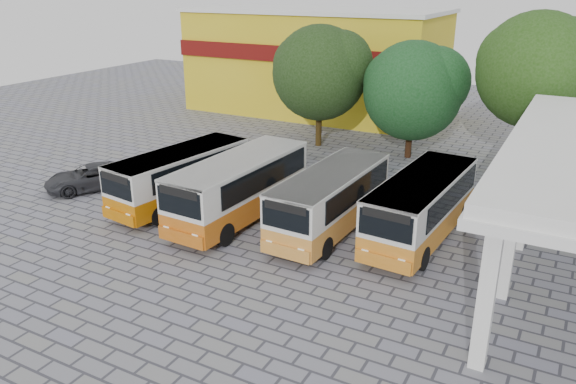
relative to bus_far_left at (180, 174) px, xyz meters
The scene contains 10 objects.
ground 8.37m from the bus_far_left, 24.36° to the right, with size 90.00×90.00×0.00m, color slate.
shophouse_block 23.01m from the bus_far_left, 98.83° to the left, with size 20.40×10.40×8.30m.
bus_far_left is the anchor object (origin of this frame).
bus_centre_left 3.54m from the bus_far_left, ahead, with size 2.86×8.24×2.93m.
bus_centre_right 7.78m from the bus_far_left, ahead, with size 2.64×7.73×2.76m.
bus_far_right 11.58m from the bus_far_left, ahead, with size 2.90×7.94×2.81m.
tree_left 13.34m from the bus_far_left, 83.43° to the left, with size 6.42×6.11×7.88m.
tree_middle 15.34m from the bus_far_left, 59.90° to the left, with size 6.29×5.99×7.17m.
tree_right 19.33m from the bus_far_left, 40.35° to the left, with size 6.43×6.12×9.06m.
parked_car 5.73m from the bus_far_left, behind, with size 2.16×4.69×1.30m, color #28292D.
Camera 1 is at (9.40, -16.87, 10.45)m, focal length 35.00 mm.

